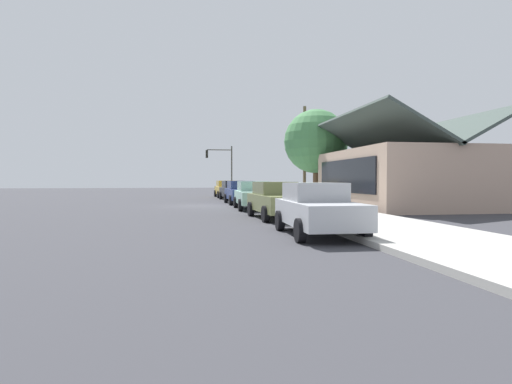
{
  "coord_description": "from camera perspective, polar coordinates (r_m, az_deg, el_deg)",
  "views": [
    {
      "loc": [
        27.05,
        -0.99,
        1.69
      ],
      "look_at": [
        0.61,
        3.32,
        0.89
      ],
      "focal_mm": 29.48,
      "sensor_mm": 36.0,
      "label": 1
    }
  ],
  "objects": [
    {
      "name": "sidewalk_curb",
      "position": [
        27.89,
        4.43,
        -1.61
      ],
      "size": [
        60.0,
        4.2,
        0.16
      ],
      "primitive_type": "cube",
      "color": "#B2AFA8",
      "rests_on": "ground"
    },
    {
      "name": "fire_hydrant_red",
      "position": [
        30.35,
        0.6,
        -0.55
      ],
      "size": [
        0.22,
        0.22,
        0.71
      ],
      "color": "red",
      "rests_on": "sidewalk_curb"
    },
    {
      "name": "car_seafoam",
      "position": [
        23.95,
        -0.32,
        -0.39
      ],
      "size": [
        4.64,
        2.11,
        1.59
      ],
      "rotation": [
        0.0,
        0.0,
        -0.02
      ],
      "color": "#9ED1BC",
      "rests_on": "ground"
    },
    {
      "name": "car_silver",
      "position": [
        12.92,
        8.31,
        -2.2
      ],
      "size": [
        4.45,
        2.09,
        1.59
      ],
      "rotation": [
        0.0,
        0.0,
        -0.02
      ],
      "color": "silver",
      "rests_on": "ground"
    },
    {
      "name": "car_mustard",
      "position": [
        40.04,
        -4.02,
        0.45
      ],
      "size": [
        4.84,
        2.21,
        1.59
      ],
      "rotation": [
        0.0,
        0.0,
        0.03
      ],
      "color": "gold",
      "rests_on": "ground"
    },
    {
      "name": "car_charcoal",
      "position": [
        34.79,
        -3.01,
        0.26
      ],
      "size": [
        4.71,
        2.27,
        1.59
      ],
      "rotation": [
        0.0,
        0.0,
        0.06
      ],
      "color": "#2D3035",
      "rests_on": "ground"
    },
    {
      "name": "car_navy",
      "position": [
        29.24,
        -2.01,
        -0.01
      ],
      "size": [
        4.79,
        2.16,
        1.59
      ],
      "rotation": [
        0.0,
        0.0,
        0.02
      ],
      "color": "navy",
      "rests_on": "ground"
    },
    {
      "name": "storefront_building",
      "position": [
        26.98,
        19.5,
        2.0
      ],
      "size": [
        11.07,
        7.87,
        5.6
      ],
      "color": "tan",
      "rests_on": "ground"
    },
    {
      "name": "car_olive",
      "position": [
        18.24,
        2.77,
        -1.05
      ],
      "size": [
        4.72,
        2.12,
        1.59
      ],
      "rotation": [
        0.0,
        0.0,
        0.05
      ],
      "color": "olive",
      "rests_on": "ground"
    },
    {
      "name": "shade_tree",
      "position": [
        32.33,
        8.14,
        6.78
      ],
      "size": [
        4.82,
        4.82,
        6.99
      ],
      "color": "brown",
      "rests_on": "ground"
    },
    {
      "name": "utility_pole_wooden",
      "position": [
        33.73,
        6.61,
        5.5
      ],
      "size": [
        1.8,
        0.24,
        7.5
      ],
      "color": "brown",
      "rests_on": "ground"
    },
    {
      "name": "ground_plane",
      "position": [
        27.12,
        -7.15,
        -1.88
      ],
      "size": [
        120.0,
        120.0,
        0.0
      ],
      "primitive_type": "plane",
      "color": "#38383D"
    },
    {
      "name": "traffic_light_main",
      "position": [
        44.28,
        -4.69,
        4.03
      ],
      "size": [
        0.37,
        2.79,
        5.2
      ],
      "color": "#383833",
      "rests_on": "ground"
    }
  ]
}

